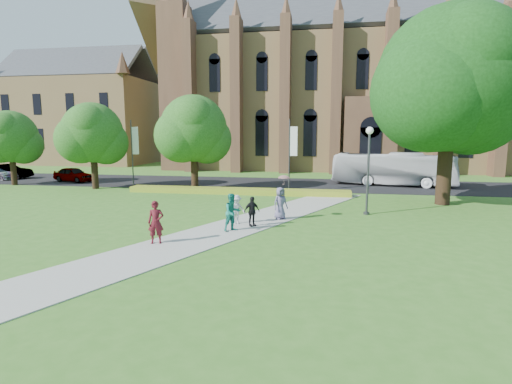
% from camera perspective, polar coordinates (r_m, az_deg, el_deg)
% --- Properties ---
extents(ground, '(160.00, 160.00, 0.00)m').
position_cam_1_polar(ground, '(19.27, -5.48, -6.29)').
color(ground, '#386F21').
rests_on(ground, ground).
extents(road, '(160.00, 10.00, 0.02)m').
position_cam_1_polar(road, '(38.60, 2.41, 1.19)').
color(road, black).
rests_on(road, ground).
extents(footpath, '(15.58, 28.54, 0.04)m').
position_cam_1_polar(footpath, '(20.20, -4.73, -5.53)').
color(footpath, '#B2B2A8').
rests_on(footpath, ground).
extents(flower_hedge, '(18.00, 1.40, 0.45)m').
position_cam_1_polar(flower_hedge, '(32.27, -2.71, 0.14)').
color(flower_hedge, gold).
rests_on(flower_hedge, ground).
extents(cathedral, '(52.60, 18.25, 28.00)m').
position_cam_1_polar(cathedral, '(58.46, 15.35, 16.13)').
color(cathedral, brown).
rests_on(cathedral, ground).
extents(building_west, '(22.00, 14.00, 18.30)m').
position_cam_1_polar(building_west, '(71.66, -23.55, 11.23)').
color(building_west, brown).
rests_on(building_west, ground).
extents(streetlamp, '(0.44, 0.44, 5.24)m').
position_cam_1_polar(streetlamp, '(24.64, 15.78, 4.43)').
color(streetlamp, '#38383D').
rests_on(streetlamp, ground).
extents(large_tree, '(9.60, 9.60, 13.20)m').
position_cam_1_polar(large_tree, '(30.24, 26.05, 14.22)').
color(large_tree, '#332114').
rests_on(large_tree, ground).
extents(street_tree_0, '(5.20, 5.20, 7.50)m').
position_cam_1_polar(street_tree_0, '(37.70, -22.33, 7.81)').
color(street_tree_0, '#332114').
rests_on(street_tree_0, ground).
extents(street_tree_1, '(5.60, 5.60, 8.05)m').
position_cam_1_polar(street_tree_1, '(34.27, -8.90, 8.91)').
color(street_tree_1, '#332114').
rests_on(street_tree_1, ground).
extents(street_tree_2, '(4.80, 4.80, 6.95)m').
position_cam_1_polar(street_tree_2, '(43.90, -31.66, 6.74)').
color(street_tree_2, '#332114').
rests_on(street_tree_2, ground).
extents(banner_pole_0, '(0.70, 0.10, 6.00)m').
position_cam_1_polar(banner_pole_0, '(33.32, 4.97, 5.84)').
color(banner_pole_0, '#38383D').
rests_on(banner_pole_0, ground).
extents(banner_pole_1, '(0.70, 0.10, 6.00)m').
position_cam_1_polar(banner_pole_1, '(37.24, -17.14, 5.78)').
color(banner_pole_1, '#38383D').
rests_on(banner_pole_1, ground).
extents(tour_coach, '(11.31, 4.65, 3.07)m').
position_cam_1_polar(tour_coach, '(39.28, 18.99, 3.13)').
color(tour_coach, white).
rests_on(tour_coach, road).
extents(car_0, '(4.58, 2.77, 1.46)m').
position_cam_1_polar(car_0, '(44.08, -24.63, 2.30)').
color(car_0, gray).
rests_on(car_0, road).
extents(car_1, '(4.93, 3.01, 1.53)m').
position_cam_1_polar(car_1, '(50.33, -31.92, 2.50)').
color(car_1, gray).
rests_on(car_1, road).
extents(pedestrian_0, '(0.79, 0.63, 1.90)m').
position_cam_1_polar(pedestrian_0, '(18.16, -14.12, -4.22)').
color(pedestrian_0, '#4E121A').
rests_on(pedestrian_0, footpath).
extents(pedestrian_1, '(1.15, 1.15, 1.88)m').
position_cam_1_polar(pedestrian_1, '(19.86, -3.39, -2.92)').
color(pedestrian_1, '#177566').
rests_on(pedestrian_1, footpath).
extents(pedestrian_2, '(1.16, 0.96, 1.57)m').
position_cam_1_polar(pedestrian_2, '(21.44, -2.83, -2.49)').
color(pedestrian_2, '#BBBBBB').
rests_on(pedestrian_2, footpath).
extents(pedestrian_3, '(0.95, 0.89, 1.57)m').
position_cam_1_polar(pedestrian_3, '(20.87, -0.61, -2.78)').
color(pedestrian_3, black).
rests_on(pedestrian_3, footpath).
extents(pedestrian_4, '(1.05, 1.02, 1.82)m').
position_cam_1_polar(pedestrian_4, '(22.59, 3.50, -1.60)').
color(pedestrian_4, slate).
rests_on(pedestrian_4, footpath).
extents(parasol, '(0.82, 0.82, 0.58)m').
position_cam_1_polar(parasol, '(22.50, 4.01, 1.44)').
color(parasol, '#E7A3C3').
rests_on(parasol, pedestrian_4).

